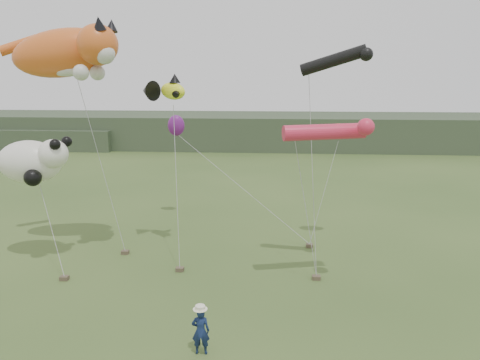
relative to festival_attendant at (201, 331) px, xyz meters
name	(u,v)px	position (x,y,z in m)	size (l,w,h in m)	color
ground	(218,329)	(0.37, 1.55, -0.80)	(120.00, 120.00, 0.00)	#385123
headland	(235,131)	(-2.74, 46.24, 1.12)	(90.00, 13.00, 4.00)	#2D3D28
festival_attendant	(201,331)	(0.00, 0.00, 0.00)	(0.58, 0.38, 1.60)	#132148
sandbag_anchors	(201,264)	(-1.13, 7.17, -0.71)	(11.51, 5.16, 0.19)	brown
cat_kite	(71,52)	(-7.37, 8.69, 9.14)	(6.61, 3.53, 2.99)	#D75C1F
fish_kite	(164,90)	(-3.15, 9.35, 7.35)	(2.76, 1.81, 1.32)	#ECF726
tube_kites	(335,104)	(4.71, 5.95, 6.91)	(3.69, 3.03, 3.84)	black
panda_kite	(33,161)	(-9.08, 7.46, 4.11)	(3.59, 2.32, 2.23)	white
misc_kites	(253,128)	(1.06, 13.14, 5.12)	(10.69, 4.37, 1.28)	#DD4905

